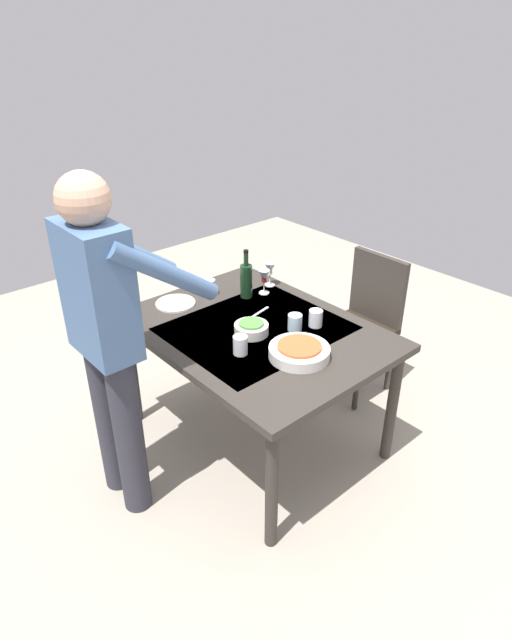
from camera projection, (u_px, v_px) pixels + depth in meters
name	position (u px, v px, depth m)	size (l,w,h in m)	color
ground_plane	(256.00, 436.00, 3.23)	(6.00, 6.00, 0.00)	#9E9384
dining_table	(256.00, 340.00, 2.90)	(1.37, 1.03, 0.75)	#332D28
chair_near	(366.00, 315.00, 3.45)	(0.40, 0.40, 0.91)	black
person_server	(108.00, 334.00, 2.39)	(0.42, 0.61, 1.69)	#2D2D38
wine_bottle	(246.00, 280.00, 3.15)	(0.07, 0.07, 0.30)	black
wine_glass_left	(264.00, 277.00, 3.19)	(0.07, 0.07, 0.15)	white
wine_glass_right	(270.00, 270.00, 3.29)	(0.07, 0.07, 0.15)	white
water_cup_near_left	(295.00, 322.00, 2.83)	(0.08, 0.08, 0.09)	silver
water_cup_near_right	(240.00, 345.00, 2.62)	(0.07, 0.07, 0.10)	silver
water_cup_far_left	(210.00, 287.00, 3.20)	(0.07, 0.07, 0.10)	silver
water_cup_far_right	(316.00, 318.00, 2.87)	(0.07, 0.07, 0.09)	silver
serving_bowl_pasta	(299.00, 351.00, 2.60)	(0.30, 0.30, 0.07)	silver
side_bowl_salad	(251.00, 328.00, 2.80)	(0.18, 0.18, 0.07)	silver
dinner_plate_near	(176.00, 303.00, 3.11)	(0.23, 0.23, 0.01)	silver
table_knife	(258.00, 314.00, 3.00)	(0.01, 0.20, 0.01)	silver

